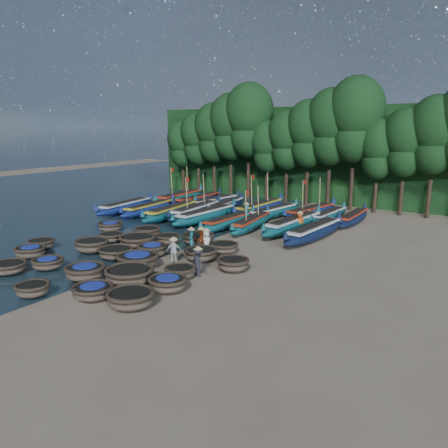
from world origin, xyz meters
The scene contains 64 objects.
ground centered at (0.00, 0.00, 0.00)m, with size 120.00×120.00×0.00m, color #7C6F5A.
foliage_wall centered at (0.00, 23.50, 5.00)m, with size 40.00×3.00×10.00m, color black.
coracle_1 centered at (-4.97, -9.04, 0.37)m, with size 2.42×2.42×0.65m.
coracle_2 centered at (-0.83, -10.27, 0.37)m, with size 1.79×1.79×0.65m.
coracle_3 centered at (1.79, -8.86, 0.38)m, with size 2.25×2.25×0.65m.
coracle_4 centered at (4.00, -8.59, 0.43)m, with size 2.39×2.39×0.76m.
coracle_5 centered at (-6.72, -6.55, 0.40)m, with size 2.26×2.26×0.69m.
coracle_6 centered at (-3.81, -7.37, 0.37)m, with size 2.04×2.04×0.64m.
coracle_7 centered at (-0.62, -7.35, 0.45)m, with size 2.31×2.31×0.78m.
coracle_8 centered at (1.75, -6.48, 0.48)m, with size 2.75×2.75×0.85m.
coracle_9 centered at (4.10, -6.20, 0.42)m, with size 2.32×2.32×0.73m.
coracle_10 centered at (-7.93, -5.00, 0.36)m, with size 2.05×2.05×0.63m.
coracle_11 centered at (-4.47, -3.69, 0.48)m, with size 2.69×2.69×0.84m.
coracle_12 centered at (-2.13, -3.82, 0.40)m, with size 2.51×2.51×0.70m.
coracle_13 centered at (0.22, -4.33, 0.47)m, with size 2.88×2.88×0.81m.
coracle_14 centered at (3.41, -4.40, 0.38)m, with size 2.05×2.05×0.66m.
coracle_15 centered at (-5.40, -1.21, 0.37)m, with size 2.08×2.08×0.65m.
coracle_16 centered at (-2.79, -1.30, 0.48)m, with size 2.52×2.52×0.85m.
coracle_17 centered at (-0.66, -2.16, 0.43)m, with size 2.15×2.15×0.75m.
coracle_18 centered at (2.47, -1.27, 0.44)m, with size 2.42×2.42×0.77m.
coracle_19 centered at (5.12, -1.84, 0.43)m, with size 1.86×1.86×0.75m.
coracle_20 centered at (-7.92, 0.98, 0.40)m, with size 2.10×2.10×0.70m.
coracle_21 centered at (-4.40, 1.36, 0.39)m, with size 2.41×2.41×0.68m.
coracle_22 centered at (-1.71, 0.57, 0.38)m, with size 1.95×1.95×0.67m.
coracle_23 centered at (0.03, 1.66, 0.43)m, with size 2.62×2.62×0.75m.
coracle_24 centered at (2.70, 0.91, 0.38)m, with size 2.17×2.17×0.67m.
long_boat_0 centered at (-12.64, 7.15, 0.56)m, with size 2.42×8.27×1.46m.
long_boat_1 centered at (-10.17, 7.71, 0.54)m, with size 2.24×8.09×1.43m.
long_boat_2 centered at (-7.21, 7.45, 0.61)m, with size 2.77×8.98×1.59m.
long_boat_3 centered at (-5.63, 8.85, 0.60)m, with size 2.44×8.82×3.76m.
long_boat_4 centered at (-3.78, 7.87, 0.59)m, with size 1.83×8.86×1.56m.
long_boat_5 centered at (-0.93, 7.09, 0.52)m, with size 1.56×7.80×1.37m.
long_boat_6 centered at (0.86, 7.58, 0.53)m, with size 2.47×7.78×3.34m.
long_boat_7 centered at (3.91, 8.75, 0.61)m, with size 2.19×9.08×1.60m.
long_boat_8 centered at (6.19, 7.42, 0.59)m, with size 2.14×8.85×1.56m.
long_boat_9 centered at (-11.61, 13.99, 0.61)m, with size 2.49×9.07×3.87m.
long_boat_10 centered at (-9.14, 13.92, 0.57)m, with size 1.64×8.47×1.49m.
long_boat_11 centered at (-7.21, 14.00, 0.53)m, with size 2.33×7.84×1.39m.
long_boat_12 centered at (-4.82, 12.47, 0.56)m, with size 2.75×8.28×1.47m.
long_boat_13 centered at (-1.62, 13.29, 0.60)m, with size 1.69×8.97×3.81m.
long_boat_14 centered at (0.21, 12.51, 0.53)m, with size 2.39×7.83×1.39m.
long_boat_15 centered at (3.00, 14.32, 0.56)m, with size 2.80×8.21×3.53m.
long_boat_16 centered at (4.81, 13.87, 0.50)m, with size 1.61×7.41×1.30m.
long_boat_17 centered at (6.85, 14.17, 0.50)m, with size 1.50×7.49×1.32m.
fisherman_0 centered at (2.01, -0.06, 0.89)m, with size 0.76×0.93×1.85m.
fisherman_1 centered at (0.96, -0.25, 0.92)m, with size 0.69×0.70×1.82m.
fisherman_2 centered at (1.38, 0.27, 0.86)m, with size 0.89×0.97×1.80m.
fisherman_3 centered at (4.04, -3.61, 0.84)m, with size 1.16×0.87×1.80m.
fisherman_4 centered at (1.49, -2.61, 0.85)m, with size 0.94×0.87×1.75m.
fisherman_5 centered at (-0.82, 9.60, 0.85)m, with size 0.82×1.58×1.83m.
fisherman_6 centered at (4.50, 8.57, 0.87)m, with size 0.87×0.94×1.81m.
tree_0 centered at (-16.00, 20.00, 5.97)m, with size 3.68×3.68×8.68m.
tree_1 centered at (-13.70, 20.00, 6.65)m, with size 4.09×4.09×9.65m.
tree_2 centered at (-11.40, 20.00, 7.32)m, with size 4.51×4.51×10.63m.
tree_3 centered at (-9.10, 20.00, 8.00)m, with size 4.92×4.92×11.60m.
tree_4 centered at (-6.80, 20.00, 8.67)m, with size 5.34×5.34×12.58m.
tree_5 centered at (-4.50, 20.00, 5.97)m, with size 3.68×3.68×8.68m.
tree_6 centered at (-2.20, 20.00, 6.65)m, with size 4.09×4.09×9.65m.
tree_7 centered at (0.10, 20.00, 7.32)m, with size 4.51×4.51×10.63m.
tree_8 centered at (2.40, 20.00, 8.00)m, with size 4.92×4.92×11.60m.
tree_9 centered at (4.70, 20.00, 8.67)m, with size 5.34×5.34×12.58m.
tree_10 centered at (7.00, 20.00, 5.97)m, with size 3.68×3.68×8.68m.
tree_11 centered at (9.30, 20.00, 6.65)m, with size 4.09×4.09×9.65m.
tree_12 centered at (11.60, 20.00, 7.32)m, with size 4.51×4.51×10.63m.
Camera 1 is at (17.62, -21.51, 7.91)m, focal length 35.00 mm.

